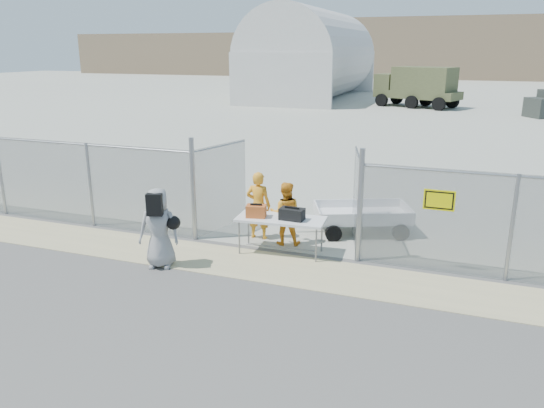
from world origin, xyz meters
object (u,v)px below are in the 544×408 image
at_px(folding_table, 281,236).
at_px(visitor, 159,228).
at_px(security_worker_right, 285,214).
at_px(utility_trailer, 362,218).
at_px(security_worker_left, 258,206).

xyz_separation_m(folding_table, visitor, (-2.16, -1.60, 0.44)).
relative_size(security_worker_right, utility_trailer, 0.50).
xyz_separation_m(visitor, utility_trailer, (3.62, 3.67, -0.50)).
xyz_separation_m(security_worker_right, utility_trailer, (1.55, 1.48, -0.39)).
height_order(folding_table, security_worker_left, security_worker_left).
height_order(folding_table, security_worker_right, security_worker_right).
bearing_deg(security_worker_left, folding_table, 135.65).
bearing_deg(utility_trailer, security_worker_left, -172.51).
bearing_deg(visitor, utility_trailer, 28.72).
distance_m(security_worker_left, security_worker_right, 0.76).
relative_size(visitor, utility_trailer, 0.57).
bearing_deg(utility_trailer, folding_table, -147.69).
bearing_deg(folding_table, visitor, -147.87).
relative_size(security_worker_left, utility_trailer, 0.55).
bearing_deg(security_worker_left, security_worker_right, 165.74).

